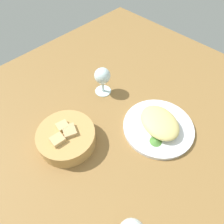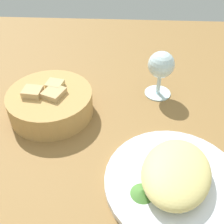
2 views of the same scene
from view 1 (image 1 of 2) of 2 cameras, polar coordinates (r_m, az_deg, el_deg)
The scene contains 6 objects.
ground_plane at distance 74.83cm, azimuth 4.84°, elevation -7.51°, with size 140.00×140.00×2.00cm, color olive.
plate at distance 77.19cm, azimuth 12.67°, elevation -4.09°, with size 25.62×25.62×1.40cm, color white.
omelette at distance 74.80cm, azimuth 13.07°, elevation -2.82°, with size 15.96×12.13×4.54cm, color #DFCE7B.
lettuce_garnish at distance 72.42cm, azimuth 12.06°, elevation -7.78°, with size 4.28×4.28×1.06cm, color #4A8235.
bread_basket at distance 71.83cm, azimuth -12.46°, elevation -6.89°, with size 19.55×19.55×7.39cm.
wine_glass_near at distance 82.35cm, azimuth -2.67°, elevation 9.58°, with size 6.69×6.69×11.93cm.
Camera 1 is at (-22.14, 31.50, 63.16)cm, focal length 33.02 mm.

